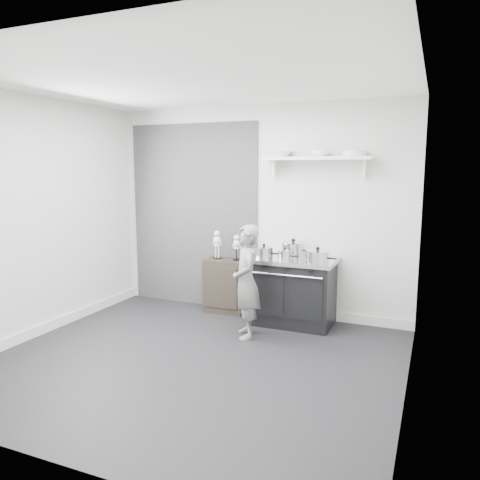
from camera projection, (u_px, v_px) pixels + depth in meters
name	position (u px, v px, depth m)	size (l,w,h in m)	color
ground	(193.00, 361.00, 4.67)	(4.00, 4.00, 0.00)	black
room_shell	(190.00, 195.00, 4.59)	(4.02, 3.62, 2.71)	beige
wall_shelf	(317.00, 159.00, 5.58)	(1.30, 0.26, 0.24)	silver
stove	(293.00, 291.00, 5.72)	(1.03, 0.64, 0.82)	black
side_cabinet	(226.00, 286.00, 6.22)	(0.55, 0.32, 0.71)	black
child	(246.00, 282.00, 5.25)	(0.47, 0.31, 1.29)	slate
pot_front_left	(264.00, 252.00, 5.70)	(0.32, 0.23, 0.17)	#BDBDC0
pot_back_left	(293.00, 249.00, 5.77)	(0.37, 0.28, 0.23)	#BDBDC0
pot_front_right	(317.00, 257.00, 5.37)	(0.36, 0.27, 0.19)	#BDBDC0
pot_front_center	(285.00, 255.00, 5.55)	(0.25, 0.17, 0.14)	#BDBDC0
skeleton_full	(217.00, 243.00, 6.19)	(0.12, 0.08, 0.43)	beige
skeleton_torso	(236.00, 246.00, 6.08)	(0.11, 0.07, 0.38)	beige
bowl_large	(280.00, 154.00, 5.74)	(0.29, 0.29, 0.07)	white
bowl_small	(321.00, 154.00, 5.55)	(0.22, 0.22, 0.07)	white
plate_stack	(354.00, 154.00, 5.40)	(0.27, 0.27, 0.06)	silver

